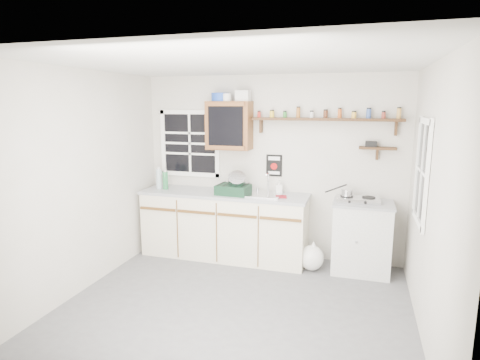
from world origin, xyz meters
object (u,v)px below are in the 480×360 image
at_px(main_cabinet, 224,225).
at_px(spice_shelf, 326,119).
at_px(upper_cabinet, 229,126).
at_px(right_cabinet, 362,237).
at_px(dish_rack, 234,187).
at_px(hotplate, 357,199).

height_order(main_cabinet, spice_shelf, spice_shelf).
xyz_separation_m(upper_cabinet, spice_shelf, (1.29, 0.07, 0.10)).
xyz_separation_m(right_cabinet, upper_cabinet, (-1.80, 0.12, 1.37)).
xyz_separation_m(upper_cabinet, dish_rack, (0.14, -0.20, -0.80)).
bearing_deg(upper_cabinet, hotplate, -4.59).
bearing_deg(spice_shelf, main_cabinet, -170.86).
height_order(right_cabinet, spice_shelf, spice_shelf).
relative_size(spice_shelf, hotplate, 3.50).
bearing_deg(dish_rack, upper_cabinet, 127.26).
distance_m(upper_cabinet, dish_rack, 0.84).
xyz_separation_m(upper_cabinet, hotplate, (1.72, -0.14, -0.88)).
relative_size(spice_shelf, dish_rack, 4.28).
bearing_deg(dish_rack, main_cabinet, 164.00).
bearing_deg(right_cabinet, main_cabinet, -179.21).
bearing_deg(main_cabinet, right_cabinet, 0.79).
bearing_deg(dish_rack, spice_shelf, 17.03).
xyz_separation_m(right_cabinet, hotplate, (-0.08, -0.02, 0.49)).
height_order(right_cabinet, dish_rack, dish_rack).
bearing_deg(upper_cabinet, main_cabinet, -103.68).
height_order(spice_shelf, dish_rack, spice_shelf).
height_order(main_cabinet, dish_rack, dish_rack).
relative_size(main_cabinet, dish_rack, 5.17).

